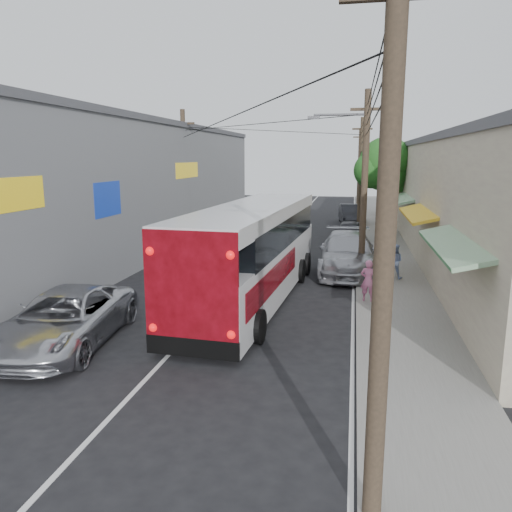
# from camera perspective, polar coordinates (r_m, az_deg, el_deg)

# --- Properties ---
(ground) EXTENTS (120.00, 120.00, 0.00)m
(ground) POSITION_cam_1_polar(r_m,az_deg,el_deg) (11.24, -16.30, -17.25)
(ground) COLOR black
(ground) RESTS_ON ground
(sidewalk) EXTENTS (3.00, 80.00, 0.12)m
(sidewalk) POSITION_cam_1_polar(r_m,az_deg,el_deg) (29.22, 14.26, 0.63)
(sidewalk) COLOR slate
(sidewalk) RESTS_ON ground
(building_right) EXTENTS (7.09, 40.00, 6.25)m
(building_right) POSITION_cam_1_polar(r_m,az_deg,el_deg) (31.40, 22.60, 6.52)
(building_right) COLOR #C1B899
(building_right) RESTS_ON ground
(building_left) EXTENTS (7.20, 36.00, 7.25)m
(building_left) POSITION_cam_1_polar(r_m,az_deg,el_deg) (29.86, -15.50, 7.74)
(building_left) COLOR slate
(building_left) RESTS_ON ground
(utility_poles) EXTENTS (11.80, 45.28, 8.00)m
(utility_poles) POSITION_cam_1_polar(r_m,az_deg,el_deg) (29.10, 7.89, 8.89)
(utility_poles) COLOR #473828
(utility_poles) RESTS_ON ground
(street_tree) EXTENTS (4.40, 4.00, 6.60)m
(street_tree) POSITION_cam_1_polar(r_m,az_deg,el_deg) (34.79, 14.73, 9.91)
(street_tree) COLOR #3F2B19
(street_tree) RESTS_ON ground
(coach_bus) EXTENTS (3.45, 12.47, 3.55)m
(coach_bus) POSITION_cam_1_polar(r_m,az_deg,el_deg) (18.48, -0.24, 0.53)
(coach_bus) COLOR silver
(coach_bus) RESTS_ON ground
(jeepney) EXTENTS (3.13, 5.83, 1.56)m
(jeepney) POSITION_cam_1_polar(r_m,az_deg,el_deg) (15.22, -21.00, -6.72)
(jeepney) COLOR silver
(jeepney) RESTS_ON ground
(parked_suv) EXTENTS (2.69, 6.35, 1.83)m
(parked_suv) POSITION_cam_1_polar(r_m,az_deg,el_deg) (23.41, 10.44, 0.33)
(parked_suv) COLOR #A9AAB1
(parked_suv) RESTS_ON ground
(parked_car_mid) EXTENTS (1.93, 4.22, 1.40)m
(parked_car_mid) POSITION_cam_1_polar(r_m,az_deg,el_deg) (31.31, 10.63, 2.66)
(parked_car_mid) COLOR #252429
(parked_car_mid) RESTS_ON ground
(parked_car_far) EXTENTS (2.14, 4.81, 1.53)m
(parked_car_far) POSITION_cam_1_polar(r_m,az_deg,el_deg) (40.82, 10.77, 4.73)
(parked_car_far) COLOR black
(parked_car_far) RESTS_ON ground
(pedestrian_near) EXTENTS (0.61, 0.45, 1.53)m
(pedestrian_near) POSITION_cam_1_polar(r_m,az_deg,el_deg) (18.51, 12.69, -2.76)
(pedestrian_near) COLOR #D16E9C
(pedestrian_near) RESTS_ON sidewalk
(pedestrian_far) EXTENTS (0.85, 0.73, 1.50)m
(pedestrian_far) POSITION_cam_1_polar(r_m,az_deg,el_deg) (22.26, 15.53, -0.58)
(pedestrian_far) COLOR #97ABDC
(pedestrian_far) RESTS_ON sidewalk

